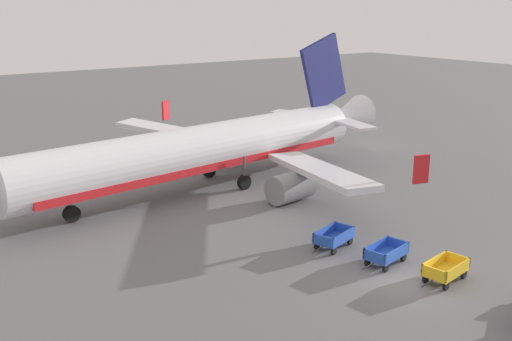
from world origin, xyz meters
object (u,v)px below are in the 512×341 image
object	(u,v)px
baggage_cart_nearest	(445,270)
baggage_cart_third_in_row	(334,237)
airplane	(211,149)
baggage_cart_second_in_row	(386,253)

from	to	relation	value
baggage_cart_nearest	baggage_cart_third_in_row	distance (m)	6.74
airplane	baggage_cart_second_in_row	world-z (taller)	airplane
baggage_cart_third_in_row	baggage_cart_nearest	bearing A→B (deg)	-74.74
baggage_cart_second_in_row	baggage_cart_third_in_row	xyz separation A→B (m)	(-0.82, 3.32, 0.00)
baggage_cart_second_in_row	baggage_cart_third_in_row	bearing A→B (deg)	103.81
baggage_cart_nearest	baggage_cart_second_in_row	xyz separation A→B (m)	(-0.96, 3.18, 0.00)
airplane	baggage_cart_third_in_row	world-z (taller)	airplane
airplane	baggage_cart_nearest	bearing A→B (deg)	-85.70
baggage_cart_second_in_row	baggage_cart_nearest	bearing A→B (deg)	-73.24
airplane	baggage_cart_third_in_row	size ratio (longest dim) A/B	10.43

